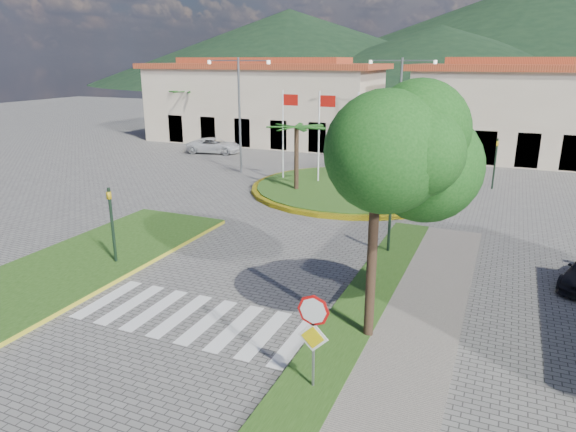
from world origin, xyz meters
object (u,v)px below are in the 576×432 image
at_px(car_dark_a, 348,144).
at_px(car_dark_b, 426,161).
at_px(stop_sign, 313,328).
at_px(deciduous_tree, 377,166).
at_px(roundabout_island, 353,188).
at_px(white_van, 214,146).

xyz_separation_m(car_dark_a, car_dark_b, (7.62, -5.17, 0.01)).
height_order(stop_sign, car_dark_a, stop_sign).
bearing_deg(deciduous_tree, stop_sign, -101.18).
relative_size(roundabout_island, car_dark_a, 3.51).
bearing_deg(car_dark_b, roundabout_island, -176.49).
height_order(white_van, car_dark_a, white_van).
relative_size(stop_sign, white_van, 0.56).
distance_m(stop_sign, deciduous_tree, 4.59).
bearing_deg(roundabout_island, car_dark_b, 70.31).
distance_m(car_dark_a, car_dark_b, 9.21).
bearing_deg(roundabout_island, stop_sign, -76.27).
bearing_deg(car_dark_a, deciduous_tree, 176.05).
relative_size(white_van, car_dark_b, 1.24).
bearing_deg(white_van, stop_sign, -155.49).
xyz_separation_m(deciduous_tree, car_dark_b, (-2.41, 25.62, -4.55)).
distance_m(roundabout_island, white_van, 17.10).
height_order(roundabout_island, deciduous_tree, deciduous_tree).
height_order(stop_sign, white_van, stop_sign).
height_order(car_dark_a, car_dark_b, car_dark_b).
xyz_separation_m(white_van, car_dark_a, (10.46, 5.58, -0.04)).
distance_m(deciduous_tree, white_van, 32.80).
xyz_separation_m(roundabout_island, stop_sign, (4.90, -20.04, 1.62)).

